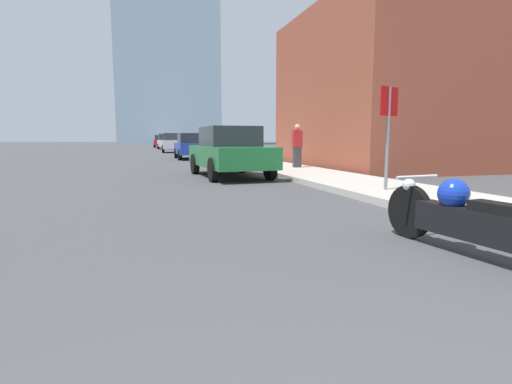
{
  "coord_description": "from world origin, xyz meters",
  "views": [
    {
      "loc": [
        -0.2,
        0.08,
        1.23
      ],
      "look_at": [
        1.27,
        5.13,
        0.53
      ],
      "focal_mm": 28.0,
      "sensor_mm": 36.0,
      "label": 1
    }
  ],
  "objects_px": {
    "parked_car_silver": "(172,143)",
    "parked_car_white": "(165,142)",
    "motorcycle": "(471,219)",
    "pedestrian": "(297,145)",
    "parked_car_green": "(229,151)",
    "parked_car_red": "(161,141)",
    "parked_car_blue": "(191,146)",
    "stop_sign": "(388,120)"
  },
  "relations": [
    {
      "from": "parked_car_silver",
      "to": "parked_car_white",
      "type": "height_order",
      "value": "parked_car_white"
    },
    {
      "from": "motorcycle",
      "to": "pedestrian",
      "type": "height_order",
      "value": "pedestrian"
    },
    {
      "from": "parked_car_green",
      "to": "motorcycle",
      "type": "bearing_deg",
      "value": -89.98
    },
    {
      "from": "parked_car_red",
      "to": "parked_car_silver",
      "type": "bearing_deg",
      "value": -85.14
    },
    {
      "from": "parked_car_blue",
      "to": "stop_sign",
      "type": "xyz_separation_m",
      "value": [
        1.97,
        -17.57,
        0.83
      ]
    },
    {
      "from": "parked_car_white",
      "to": "parked_car_blue",
      "type": "bearing_deg",
      "value": -89.54
    },
    {
      "from": "parked_car_red",
      "to": "pedestrian",
      "type": "height_order",
      "value": "parked_car_red"
    },
    {
      "from": "motorcycle",
      "to": "parked_car_green",
      "type": "relative_size",
      "value": 0.53
    },
    {
      "from": "parked_car_red",
      "to": "parked_car_white",
      "type": "bearing_deg",
      "value": -84.52
    },
    {
      "from": "parked_car_white",
      "to": "pedestrian",
      "type": "height_order",
      "value": "parked_car_white"
    },
    {
      "from": "parked_car_green",
      "to": "pedestrian",
      "type": "distance_m",
      "value": 3.35
    },
    {
      "from": "parked_car_blue",
      "to": "parked_car_white",
      "type": "bearing_deg",
      "value": 90.28
    },
    {
      "from": "parked_car_red",
      "to": "motorcycle",
      "type": "bearing_deg",
      "value": -84.48
    },
    {
      "from": "parked_car_red",
      "to": "pedestrian",
      "type": "relative_size",
      "value": 2.43
    },
    {
      "from": "motorcycle",
      "to": "stop_sign",
      "type": "bearing_deg",
      "value": 60.3
    },
    {
      "from": "parked_car_red",
      "to": "stop_sign",
      "type": "distance_m",
      "value": 54.15
    },
    {
      "from": "parked_car_blue",
      "to": "parked_car_silver",
      "type": "distance_m",
      "value": 12.75
    },
    {
      "from": "parked_car_green",
      "to": "parked_car_silver",
      "type": "distance_m",
      "value": 24.95
    },
    {
      "from": "motorcycle",
      "to": "parked_car_red",
      "type": "height_order",
      "value": "parked_car_red"
    },
    {
      "from": "parked_car_blue",
      "to": "parked_car_red",
      "type": "relative_size",
      "value": 1.13
    },
    {
      "from": "motorcycle",
      "to": "parked_car_red",
      "type": "xyz_separation_m",
      "value": [
        -0.2,
        58.2,
        0.5
      ]
    },
    {
      "from": "parked_car_green",
      "to": "parked_car_silver",
      "type": "relative_size",
      "value": 1.12
    },
    {
      "from": "motorcycle",
      "to": "stop_sign",
      "type": "height_order",
      "value": "stop_sign"
    },
    {
      "from": "parked_car_silver",
      "to": "stop_sign",
      "type": "relative_size",
      "value": 1.93
    },
    {
      "from": "parked_car_white",
      "to": "stop_sign",
      "type": "xyz_separation_m",
      "value": [
        1.93,
        -43.28,
        0.71
      ]
    },
    {
      "from": "parked_car_silver",
      "to": "motorcycle",
      "type": "bearing_deg",
      "value": -86.95
    },
    {
      "from": "parked_car_green",
      "to": "parked_car_white",
      "type": "distance_m",
      "value": 37.92
    },
    {
      "from": "parked_car_blue",
      "to": "stop_sign",
      "type": "relative_size",
      "value": 2.09
    },
    {
      "from": "motorcycle",
      "to": "parked_car_green",
      "type": "height_order",
      "value": "parked_car_green"
    },
    {
      "from": "parked_car_green",
      "to": "parked_car_white",
      "type": "height_order",
      "value": "parked_car_white"
    },
    {
      "from": "parked_car_silver",
      "to": "parked_car_white",
      "type": "xyz_separation_m",
      "value": [
        0.22,
        12.97,
        0.03
      ]
    },
    {
      "from": "parked_car_white",
      "to": "parked_car_green",
      "type": "bearing_deg",
      "value": -89.93
    },
    {
      "from": "motorcycle",
      "to": "pedestrian",
      "type": "xyz_separation_m",
      "value": [
        2.5,
        10.97,
        0.58
      ]
    },
    {
      "from": "parked_car_green",
      "to": "parked_car_silver",
      "type": "height_order",
      "value": "parked_car_silver"
    },
    {
      "from": "pedestrian",
      "to": "parked_car_green",
      "type": "bearing_deg",
      "value": -153.06
    },
    {
      "from": "stop_sign",
      "to": "pedestrian",
      "type": "bearing_deg",
      "value": 83.86
    },
    {
      "from": "parked_car_white",
      "to": "stop_sign",
      "type": "relative_size",
      "value": 2.08
    },
    {
      "from": "parked_car_silver",
      "to": "pedestrian",
      "type": "bearing_deg",
      "value": -80.58
    },
    {
      "from": "parked_car_red",
      "to": "pedestrian",
      "type": "bearing_deg",
      "value": -81.41
    },
    {
      "from": "motorcycle",
      "to": "parked_car_blue",
      "type": "xyz_separation_m",
      "value": [
        -0.21,
        21.66,
        0.4
      ]
    },
    {
      "from": "stop_sign",
      "to": "motorcycle",
      "type": "bearing_deg",
      "value": -113.23
    },
    {
      "from": "motorcycle",
      "to": "pedestrian",
      "type": "distance_m",
      "value": 11.27
    }
  ]
}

